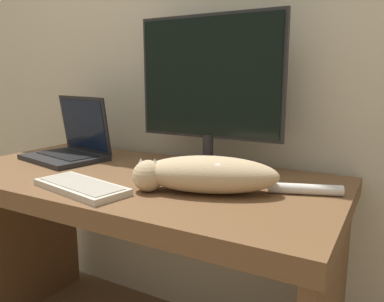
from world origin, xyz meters
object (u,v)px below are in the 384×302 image
Objects in this scene: monitor at (209,86)px; laptop at (71,147)px; cat at (206,174)px; external_keyboard at (81,187)px.

monitor reaches higher than laptop.
laptop is 0.73m from cat.
laptop is at bearing 151.49° from external_keyboard.
external_keyboard is 0.59× the size of cat.
monitor is 1.54× the size of laptop.
cat reaches higher than external_keyboard.
external_keyboard is (0.37, -0.31, -0.04)m from laptop.
monitor is 0.58m from external_keyboard.
cat is at bearing -64.61° from monitor.
external_keyboard is 0.38m from cat.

